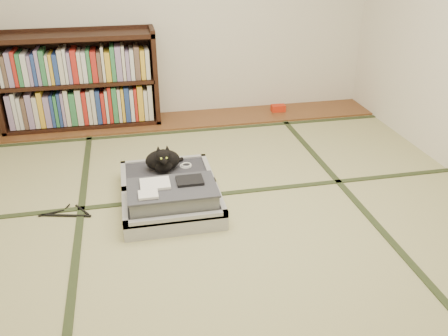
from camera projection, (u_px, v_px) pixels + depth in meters
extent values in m
plane|color=tan|center=(227.00, 223.00, 3.27)|extent=(4.50, 4.50, 0.00)
cube|color=brown|center=(187.00, 120.00, 5.02)|extent=(4.00, 0.50, 0.02)
cube|color=red|center=(278.00, 108.00, 5.21)|extent=(0.15, 0.09, 0.07)
cube|color=#2D381E|center=(78.00, 240.00, 3.09)|extent=(0.05, 4.50, 0.01)
cube|color=#2D381E|center=(361.00, 207.00, 3.46)|extent=(0.05, 4.50, 0.01)
cube|color=#2D381E|center=(216.00, 194.00, 3.62)|extent=(4.00, 0.05, 0.01)
cube|color=#2D381E|center=(192.00, 131.00, 4.76)|extent=(4.00, 0.05, 0.01)
cube|color=black|center=(155.00, 77.00, 4.81)|extent=(0.04, 0.35, 0.99)
cube|color=black|center=(85.00, 123.00, 4.87)|extent=(1.54, 0.35, 0.04)
cube|color=black|center=(73.00, 36.00, 4.48)|extent=(1.54, 0.35, 0.04)
cube|color=black|center=(79.00, 82.00, 4.68)|extent=(1.47, 0.35, 0.03)
cube|color=black|center=(80.00, 77.00, 4.82)|extent=(1.54, 0.02, 0.99)
cube|color=gray|center=(82.00, 103.00, 4.76)|extent=(1.38, 0.25, 0.42)
cube|color=gray|center=(76.00, 63.00, 4.57)|extent=(1.38, 0.25, 0.37)
cube|color=#A8A9AD|center=(173.00, 211.00, 3.31)|extent=(0.69, 0.46, 0.12)
cube|color=#302F37|center=(173.00, 207.00, 3.29)|extent=(0.62, 0.39, 0.09)
cube|color=#A8A9AD|center=(176.00, 219.00, 3.09)|extent=(0.69, 0.04, 0.05)
cube|color=#A8A9AD|center=(170.00, 188.00, 3.46)|extent=(0.69, 0.04, 0.05)
cube|color=#A8A9AD|center=(125.00, 208.00, 3.22)|extent=(0.04, 0.46, 0.05)
cube|color=#A8A9AD|center=(219.00, 198.00, 3.34)|extent=(0.04, 0.46, 0.05)
cube|color=#A8A9AD|center=(167.00, 180.00, 3.71)|extent=(0.69, 0.46, 0.12)
cube|color=#302F37|center=(167.00, 177.00, 3.70)|extent=(0.62, 0.39, 0.09)
cube|color=#A8A9AD|center=(169.00, 186.00, 3.50)|extent=(0.69, 0.04, 0.05)
cube|color=#A8A9AD|center=(164.00, 161.00, 3.87)|extent=(0.69, 0.04, 0.05)
cube|color=#A8A9AD|center=(124.00, 177.00, 3.62)|extent=(0.04, 0.46, 0.05)
cube|color=#A8A9AD|center=(208.00, 169.00, 3.74)|extent=(0.04, 0.46, 0.05)
cylinder|color=black|center=(169.00, 186.00, 3.48)|extent=(0.62, 0.02, 0.02)
cube|color=gray|center=(173.00, 196.00, 3.26)|extent=(0.59, 0.36, 0.12)
cube|color=#3B3B43|center=(172.00, 188.00, 3.22)|extent=(0.61, 0.38, 0.01)
cube|color=white|center=(155.00, 184.00, 3.24)|extent=(0.20, 0.17, 0.02)
cube|color=black|center=(190.00, 180.00, 3.28)|extent=(0.18, 0.15, 0.02)
cube|color=white|center=(148.00, 195.00, 3.11)|extent=(0.13, 0.11, 0.02)
cube|color=white|center=(146.00, 231.00, 3.07)|extent=(0.06, 0.01, 0.04)
cube|color=white|center=(163.00, 231.00, 3.10)|extent=(0.05, 0.01, 0.03)
cube|color=orange|center=(212.00, 223.00, 3.15)|extent=(0.05, 0.01, 0.03)
cube|color=#197F33|center=(202.00, 222.00, 3.13)|extent=(0.04, 0.01, 0.03)
ellipsoid|color=black|center=(163.00, 160.00, 3.67)|extent=(0.27, 0.18, 0.17)
ellipsoid|color=black|center=(164.00, 167.00, 3.61)|extent=(0.13, 0.10, 0.10)
ellipsoid|color=black|center=(163.00, 156.00, 3.54)|extent=(0.11, 0.11, 0.11)
sphere|color=black|center=(164.00, 161.00, 3.51)|extent=(0.05, 0.05, 0.05)
cone|color=black|center=(158.00, 149.00, 3.53)|extent=(0.04, 0.05, 0.05)
cone|color=black|center=(167.00, 148.00, 3.54)|extent=(0.04, 0.05, 0.05)
sphere|color=#A5BF33|center=(161.00, 158.00, 3.50)|extent=(0.02, 0.02, 0.02)
sphere|color=#A5BF33|center=(167.00, 158.00, 3.50)|extent=(0.02, 0.02, 0.02)
cylinder|color=black|center=(174.00, 161.00, 3.79)|extent=(0.16, 0.10, 0.03)
torus|color=white|center=(186.00, 166.00, 3.76)|extent=(0.10, 0.10, 0.01)
torus|color=white|center=(186.00, 165.00, 3.75)|extent=(0.08, 0.08, 0.01)
cube|color=black|center=(66.00, 216.00, 3.35)|extent=(0.35, 0.10, 0.01)
cube|color=black|center=(51.00, 213.00, 3.38)|extent=(0.18, 0.05, 0.01)
cube|color=black|center=(82.00, 210.00, 3.41)|extent=(0.11, 0.16, 0.01)
cylinder|color=black|center=(68.00, 206.00, 3.46)|extent=(0.03, 0.06, 0.01)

